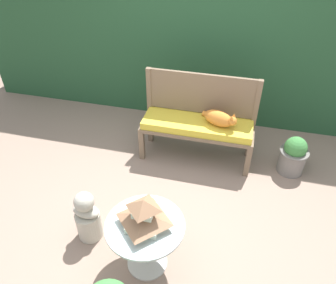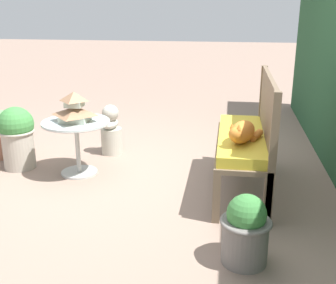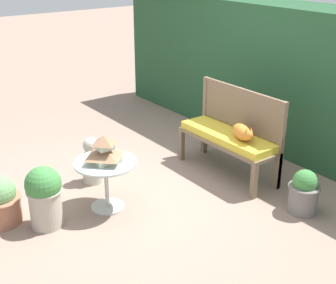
% 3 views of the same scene
% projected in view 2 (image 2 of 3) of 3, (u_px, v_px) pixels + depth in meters
% --- Properties ---
extents(ground, '(30.00, 30.00, 0.00)m').
position_uv_depth(ground, '(133.00, 176.00, 4.11)').
color(ground, gray).
extents(garden_bench, '(1.33, 0.44, 0.53)m').
position_uv_depth(garden_bench, '(242.00, 143.00, 3.69)').
color(garden_bench, brown).
rests_on(garden_bench, ground).
extents(bench_backrest, '(1.33, 0.06, 1.04)m').
position_uv_depth(bench_backrest, '(267.00, 112.00, 3.58)').
color(bench_backrest, brown).
rests_on(bench_backrest, ground).
extents(cat, '(0.42, 0.33, 0.20)m').
position_uv_depth(cat, '(242.00, 132.00, 3.41)').
color(cat, orange).
rests_on(cat, garden_bench).
extents(patio_table, '(0.65, 0.65, 0.54)m').
position_uv_depth(patio_table, '(77.00, 133.00, 4.06)').
color(patio_table, '#B7B7B2').
rests_on(patio_table, ground).
extents(pagoda_birdhouse, '(0.34, 0.34, 0.29)m').
position_uv_depth(pagoda_birdhouse, '(75.00, 109.00, 3.99)').
color(pagoda_birdhouse, '#B2BCA8').
rests_on(pagoda_birdhouse, patio_table).
extents(garden_bust, '(0.27, 0.23, 0.56)m').
position_uv_depth(garden_bust, '(111.00, 132.00, 4.67)').
color(garden_bust, '#B7B2A3').
rests_on(garden_bust, ground).
extents(potted_plant_table_far, '(0.35, 0.35, 0.64)m').
position_uv_depth(potted_plant_table_far, '(17.00, 136.00, 4.23)').
color(potted_plant_table_far, '#ADA393').
rests_on(potted_plant_table_far, ground).
extents(potted_plant_bench_left, '(0.43, 0.43, 0.51)m').
position_uv_depth(potted_plant_bench_left, '(4.00, 134.00, 4.62)').
color(potted_plant_bench_left, '#9E664C').
rests_on(potted_plant_bench_left, ground).
extents(potted_plant_patio_mid, '(0.33, 0.33, 0.48)m').
position_uv_depth(potted_plant_patio_mid, '(245.00, 230.00, 2.69)').
color(potted_plant_patio_mid, slate).
rests_on(potted_plant_patio_mid, ground).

